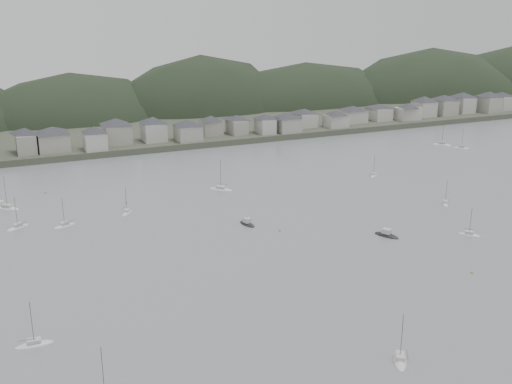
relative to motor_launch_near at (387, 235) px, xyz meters
name	(u,v)px	position (x,y,z in m)	size (l,w,h in m)	color
ground	(391,303)	(-24.98, -35.60, -0.29)	(900.00, 900.00, 0.00)	slate
far_shore_land	(118,110)	(-24.98, 259.40, 1.21)	(900.00, 250.00, 3.00)	#383D2D
forested_ridge	(136,136)	(-20.15, 233.80, -11.58)	(851.55, 103.94, 102.57)	black
waterfront_town	(258,121)	(25.60, 147.74, 8.37)	(451.48, 28.46, 12.92)	gray
moored_fleet	(253,221)	(-31.20, 28.11, -0.11)	(263.90, 155.76, 13.07)	silver
motor_launch_near	(387,235)	(0.00, 0.00, 0.00)	(5.91, 8.41, 3.90)	black
motor_launch_far	(247,224)	(-33.96, 26.38, 0.01)	(3.99, 7.48, 3.71)	black
mooring_buoys	(278,214)	(-20.81, 31.09, -0.14)	(159.93, 119.77, 0.70)	#B3803B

